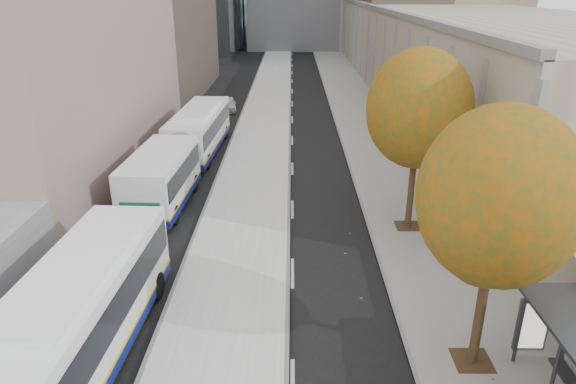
{
  "coord_description": "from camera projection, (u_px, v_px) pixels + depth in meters",
  "views": [
    {
      "loc": [
        -1.7,
        0.93,
        10.29
      ],
      "look_at": [
        -1.83,
        20.12,
        2.5
      ],
      "focal_mm": 32.0,
      "sensor_mm": 36.0,
      "label": 1
    }
  ],
  "objects": [
    {
      "name": "distant_car",
      "position": [
        228.0,
        104.0,
        44.62
      ],
      "size": [
        1.88,
        3.64,
        1.18
      ],
      "primitive_type": "imported",
      "rotation": [
        0.0,
        0.0,
        0.14
      ],
      "color": "silver",
      "rests_on": "ground"
    },
    {
      "name": "tree_d",
      "position": [
        419.0,
        109.0,
        21.3
      ],
      "size": [
        4.4,
        4.4,
        7.6
      ],
      "color": "black",
      "rests_on": "sidewalk"
    },
    {
      "name": "bus_platform",
      "position": [
        260.0,
        143.0,
        35.42
      ],
      "size": [
        4.25,
        150.0,
        0.15
      ],
      "primitive_type": "cube",
      "color": "#B9B9B9",
      "rests_on": "ground"
    },
    {
      "name": "tree_c",
      "position": [
        499.0,
        198.0,
        13.04
      ],
      "size": [
        4.2,
        4.2,
        7.28
      ],
      "color": "black",
      "rests_on": "sidewalk"
    },
    {
      "name": "sidewalk",
      "position": [
        376.0,
        144.0,
        35.38
      ],
      "size": [
        4.75,
        150.0,
        0.08
      ],
      "primitive_type": "cube",
      "color": "gray",
      "rests_on": "ground"
    },
    {
      "name": "building_tan",
      "position": [
        437.0,
        41.0,
        60.69
      ],
      "size": [
        18.0,
        92.0,
        8.0
      ],
      "primitive_type": "cube",
      "color": "gray",
      "rests_on": "ground"
    },
    {
      "name": "bus_far",
      "position": [
        186.0,
        147.0,
        29.75
      ],
      "size": [
        3.17,
        16.79,
        2.78
      ],
      "rotation": [
        0.0,
        0.0,
        -0.04
      ],
      "color": "white",
      "rests_on": "ground"
    }
  ]
}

